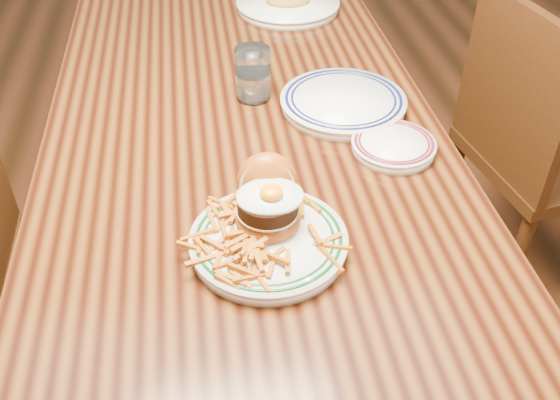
{
  "coord_description": "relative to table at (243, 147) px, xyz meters",
  "views": [
    {
      "loc": [
        -0.09,
        -1.19,
        1.49
      ],
      "look_at": [
        0.02,
        -0.42,
        0.84
      ],
      "focal_mm": 40.0,
      "sensor_mm": 36.0,
      "label": 1
    }
  ],
  "objects": [
    {
      "name": "chair_right",
      "position": [
        0.83,
        0.14,
        -0.18
      ],
      "size": [
        0.48,
        0.48,
        0.9
      ],
      "rotation": [
        0.0,
        0.0,
        3.3
      ],
      "color": "#42220D",
      "rests_on": "floor"
    },
    {
      "name": "rear_plate",
      "position": [
        0.23,
        -0.01,
        0.11
      ],
      "size": [
        0.28,
        0.28,
        0.03
      ],
      "rotation": [
        0.0,
        0.0,
        -0.26
      ],
      "color": "white",
      "rests_on": "table"
    },
    {
      "name": "floor",
      "position": [
        0.0,
        0.0,
        -0.66
      ],
      "size": [
        6.0,
        6.0,
        0.0
      ],
      "primitive_type": "plane",
      "color": "black",
      "rests_on": "ground"
    },
    {
      "name": "table",
      "position": [
        0.0,
        0.0,
        0.0
      ],
      "size": [
        0.85,
        1.6,
        0.75
      ],
      "color": "black",
      "rests_on": "floor"
    },
    {
      "name": "side_plate",
      "position": [
        0.29,
        -0.19,
        0.1
      ],
      "size": [
        0.17,
        0.17,
        0.03
      ],
      "rotation": [
        0.0,
        0.0,
        0.07
      ],
      "color": "white",
      "rests_on": "table"
    },
    {
      "name": "water_glass",
      "position": [
        0.03,
        0.07,
        0.14
      ],
      "size": [
        0.08,
        0.08,
        0.12
      ],
      "color": "white",
      "rests_on": "table"
    },
    {
      "name": "far_plate",
      "position": [
        0.19,
        0.55,
        0.11
      ],
      "size": [
        0.3,
        0.3,
        0.05
      ],
      "rotation": [
        0.0,
        0.0,
        -0.27
      ],
      "color": "white",
      "rests_on": "table"
    },
    {
      "name": "main_plate",
      "position": [
        0.0,
        -0.42,
        0.12
      ],
      "size": [
        0.27,
        0.28,
        0.13
      ],
      "rotation": [
        0.0,
        0.0,
        -0.11
      ],
      "color": "white",
      "rests_on": "table"
    }
  ]
}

